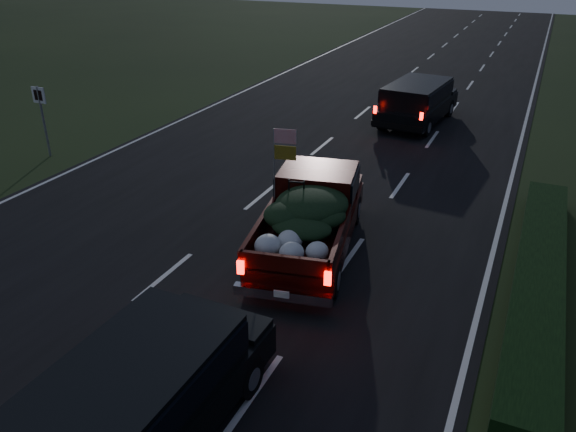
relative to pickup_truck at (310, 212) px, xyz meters
The scene contains 7 objects.
ground 3.77m from the pickup_truck, 134.58° to the right, with size 120.00×120.00×0.00m, color black.
road_asphalt 3.77m from the pickup_truck, 134.58° to the right, with size 14.00×120.00×0.02m, color black.
hedge_row 5.32m from the pickup_truck, ahead, with size 1.00×10.00×0.60m, color black.
route_sign 11.33m from the pickup_truck, 167.68° to the left, with size 0.55×0.08×2.50m.
pickup_truck is the anchor object (origin of this frame).
lead_suv 11.75m from the pickup_truck, 90.25° to the left, with size 2.52×5.11×1.42m.
rear_suv 6.71m from the pickup_truck, 89.62° to the right, with size 2.22×4.78×1.36m.
Camera 1 is at (7.10, -8.78, 6.92)m, focal length 35.00 mm.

